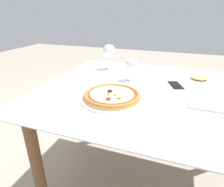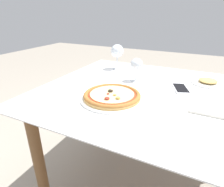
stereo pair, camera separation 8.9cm
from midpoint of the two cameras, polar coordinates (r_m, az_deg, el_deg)
The scene contains 8 objects.
dining_table at distance 1.06m, azimuth 9.30°, elevation -3.57°, with size 1.21×1.01×0.74m.
pizza_plate at distance 0.90m, azimuth -2.85°, elevation -0.83°, with size 0.31×0.31×0.04m.
fork at distance 1.21m, azimuth -10.20°, elevation 4.64°, with size 0.06×0.17×0.00m.
wine_glass_far_left at distance 1.37m, azimuth -2.77°, elevation 12.69°, with size 0.09×0.09×0.18m.
wine_glass_far_right at distance 1.13m, azimuth 3.66°, elevation 8.77°, with size 0.07×0.07×0.14m.
cell_phone at distance 1.10m, azimuth 16.61°, elevation 2.18°, with size 0.12×0.16×0.01m.
side_plate at distance 1.25m, azimuth 23.16°, elevation 4.13°, with size 0.17×0.17×0.03m.
napkin_folded at distance 0.92m, azimuth 24.27°, elevation -3.23°, with size 0.15×0.11×0.01m.
Camera 1 is at (0.11, -0.95, 1.13)m, focal length 30.00 mm.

